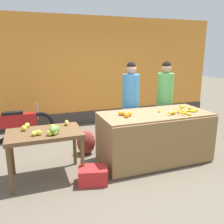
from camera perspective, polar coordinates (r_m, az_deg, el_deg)
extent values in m
plane|color=#665B4C|center=(4.52, 4.70, -12.02)|extent=(24.00, 24.00, 0.00)
cube|color=orange|center=(6.68, -5.09, 9.58)|extent=(7.43, 0.20, 2.90)
cube|color=#3F3833|center=(6.80, -4.62, -1.20)|extent=(7.43, 0.04, 0.36)
cube|color=olive|center=(4.53, 9.98, -5.83)|extent=(2.00, 0.91, 0.92)
cube|color=olive|center=(4.16, 13.24, -7.90)|extent=(2.00, 0.03, 0.86)
cube|color=brown|center=(3.88, -15.84, -4.96)|extent=(1.14, 0.71, 0.06)
cylinder|color=brown|center=(3.75, -23.18, -12.85)|extent=(0.06, 0.06, 0.73)
cylinder|color=brown|center=(3.81, -7.06, -11.27)|extent=(0.06, 0.06, 0.73)
cylinder|color=brown|center=(4.31, -22.82, -9.21)|extent=(0.06, 0.06, 0.73)
cylinder|color=brown|center=(4.36, -8.91, -7.91)|extent=(0.06, 0.06, 0.73)
cylinder|color=gold|center=(4.39, 17.48, -0.43)|extent=(0.07, 0.16, 0.04)
cylinder|color=gold|center=(4.62, 18.42, 0.21)|extent=(0.12, 0.14, 0.04)
cylinder|color=gold|center=(4.38, 14.49, -0.28)|extent=(0.12, 0.09, 0.04)
cylinder|color=yellow|center=(4.49, 11.28, 0.28)|extent=(0.11, 0.13, 0.04)
cylinder|color=yellow|center=(4.56, 16.88, 0.15)|extent=(0.05, 0.16, 0.04)
cylinder|color=gold|center=(4.93, 16.67, 1.22)|extent=(0.14, 0.10, 0.04)
cylinder|color=gold|center=(4.71, 19.11, 0.41)|extent=(0.13, 0.08, 0.04)
cylinder|color=gold|center=(4.82, 18.38, 0.77)|extent=(0.07, 0.13, 0.04)
cylinder|color=gold|center=(4.32, 16.47, -0.19)|extent=(0.09, 0.13, 0.04)
cylinder|color=yellow|center=(4.30, 14.13, -0.10)|extent=(0.15, 0.04, 0.04)
cylinder|color=yellow|center=(4.49, 15.62, 0.43)|extent=(0.10, 0.14, 0.04)
cylinder|color=yellow|center=(4.79, 16.27, 1.23)|extent=(0.06, 0.13, 0.04)
sphere|color=orange|center=(4.02, 3.47, -0.81)|extent=(0.08, 0.08, 0.08)
sphere|color=orange|center=(4.17, 2.03, -0.28)|extent=(0.07, 0.07, 0.07)
sphere|color=orange|center=(4.12, 4.20, -0.45)|extent=(0.08, 0.08, 0.08)
sphere|color=orange|center=(4.14, 2.81, -0.40)|extent=(0.07, 0.07, 0.07)
ellipsoid|color=yellow|center=(3.99, -20.29, -3.65)|extent=(0.11, 0.13, 0.09)
ellipsoid|color=yellow|center=(4.14, -19.62, -3.00)|extent=(0.12, 0.13, 0.08)
ellipsoid|color=yellow|center=(3.66, -14.68, -4.88)|extent=(0.13, 0.12, 0.08)
ellipsoid|color=#D5DD3E|center=(3.67, -13.37, -4.68)|extent=(0.11, 0.13, 0.09)
ellipsoid|color=yellow|center=(3.94, -13.89, -3.41)|extent=(0.12, 0.11, 0.08)
ellipsoid|color=#E6CE49|center=(4.10, -10.78, -2.51)|extent=(0.07, 0.12, 0.09)
ellipsoid|color=yellow|center=(3.72, -17.12, -4.72)|extent=(0.12, 0.10, 0.08)
ellipsoid|color=#D8DC4B|center=(3.72, -18.08, -4.86)|extent=(0.11, 0.12, 0.07)
ellipsoid|color=olive|center=(3.70, -13.60, -4.12)|extent=(0.24, 0.26, 0.14)
cylinder|color=#33333D|center=(5.09, 4.33, -4.66)|extent=(0.29, 0.29, 0.70)
cylinder|color=#3F8CCC|center=(4.89, 4.50, 3.98)|extent=(0.34, 0.34, 0.85)
sphere|color=tan|center=(4.82, 4.62, 10.08)|extent=(0.21, 0.21, 0.21)
sphere|color=black|center=(4.81, 4.64, 10.89)|extent=(0.18, 0.18, 0.18)
cylinder|color=#33333D|center=(5.48, 12.10, -3.54)|extent=(0.29, 0.29, 0.70)
cylinder|color=#59B259|center=(5.30, 12.54, 4.44)|extent=(0.34, 0.34, 0.85)
sphere|color=tan|center=(5.23, 12.86, 10.05)|extent=(0.21, 0.21, 0.21)
sphere|color=black|center=(5.23, 12.90, 10.80)|extent=(0.18, 0.18, 0.18)
torus|color=black|center=(5.79, -16.70, -3.11)|extent=(0.65, 0.09, 0.65)
cube|color=#A51919|center=(5.74, -21.56, -1.80)|extent=(0.80, 0.18, 0.28)
cube|color=black|center=(5.70, -22.71, -0.34)|extent=(0.44, 0.16, 0.08)
cylinder|color=gray|center=(5.69, -17.45, 0.21)|extent=(0.04, 0.04, 0.40)
cube|color=red|center=(3.85, -4.61, -14.85)|extent=(0.50, 0.42, 0.26)
ellipsoid|color=maroon|center=(4.80, -6.21, -7.21)|extent=(0.40, 0.35, 0.49)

